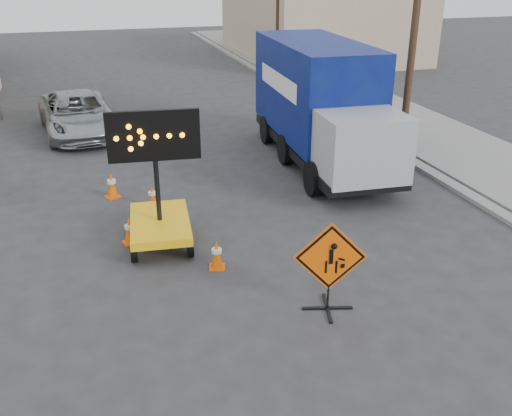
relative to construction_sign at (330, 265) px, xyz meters
name	(u,v)px	position (x,y,z in m)	size (l,w,h in m)	color
ground	(294,347)	(-1.04, -0.93, -0.97)	(100.00, 100.00, 0.00)	#2D2D30
curb_right	(327,111)	(6.16, 14.07, -0.91)	(0.40, 60.00, 0.12)	gray
sidewalk_right	(374,107)	(8.46, 14.07, -0.90)	(4.00, 60.00, 0.15)	gray
building_right_far	(318,21)	(11.96, 29.07, 1.33)	(10.00, 14.00, 4.60)	#BFAC8A
utility_pole_near	(417,9)	(6.96, 9.07, 3.71)	(1.80, 0.26, 9.00)	#462E1E
construction_sign	(330,265)	(0.00, 0.00, 0.00)	(1.35, 0.97, 1.85)	black
arrow_board	(159,216)	(-2.67, 3.76, -0.26)	(2.05, 2.41, 3.25)	yellow
pickup_truck	(78,114)	(-4.30, 13.95, -0.20)	(2.57, 5.57, 1.55)	#A4A7AB
box_truck	(320,110)	(3.24, 8.19, 0.76)	(2.94, 8.19, 3.83)	black
cone_a	(217,254)	(-1.67, 2.19, -0.64)	(0.41, 0.41, 0.68)	#F75905
cone_b	(129,230)	(-3.38, 3.98, -0.64)	(0.42, 0.42, 0.67)	#F75905
cone_c	(152,196)	(-2.57, 5.95, -0.65)	(0.40, 0.40, 0.65)	#F75905
cone_d	(112,185)	(-3.57, 7.01, -0.60)	(0.49, 0.49, 0.75)	#F75905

